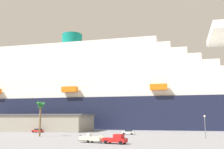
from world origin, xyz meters
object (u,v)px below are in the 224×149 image
at_px(pickup_truck, 116,139).
at_px(palm_tree, 40,109).
at_px(small_boat_on_trailer, 93,139).
at_px(street_lamp, 205,123).
at_px(cruise_ship, 115,95).
at_px(parked_car_red_hatchback, 38,130).
at_px(parked_car_white_van, 128,132).

height_order(pickup_truck, palm_tree, palm_tree).
bearing_deg(small_boat_on_trailer, pickup_truck, -12.01).
bearing_deg(street_lamp, cruise_ship, 125.01).
xyz_separation_m(pickup_truck, parked_car_red_hatchback, (-42.61, 37.17, -0.21)).
relative_size(palm_tree, parked_car_white_van, 2.47).
bearing_deg(parked_car_white_van, palm_tree, -143.50).
xyz_separation_m(cruise_ship, parked_car_white_van, (18.65, -49.77, -17.50)).
distance_m(pickup_truck, parked_car_red_hatchback, 56.54).
relative_size(pickup_truck, street_lamp, 0.90).
bearing_deg(parked_car_red_hatchback, cruise_ship, 68.89).
height_order(street_lamp, parked_car_white_van, street_lamp).
relative_size(palm_tree, street_lamp, 1.66).
relative_size(parked_car_white_van, parked_car_red_hatchback, 0.90).
height_order(pickup_truck, small_boat_on_trailer, pickup_truck).
height_order(palm_tree, street_lamp, palm_tree).
distance_m(parked_car_white_van, parked_car_red_hatchback, 37.28).
relative_size(palm_tree, parked_car_red_hatchback, 2.23).
distance_m(cruise_ship, palm_tree, 68.90).
bearing_deg(cruise_ship, palm_tree, -94.98).
distance_m(small_boat_on_trailer, palm_tree, 29.96).
height_order(small_boat_on_trailer, palm_tree, palm_tree).
distance_m(palm_tree, parked_car_white_van, 31.52).
bearing_deg(parked_car_white_van, cruise_ship, 110.55).
bearing_deg(pickup_truck, cruise_ship, 105.72).
height_order(cruise_ship, street_lamp, cruise_ship).
bearing_deg(palm_tree, parked_car_white_van, 36.50).
bearing_deg(parked_car_red_hatchback, parked_car_white_van, -2.47).
bearing_deg(parked_car_white_van, parked_car_red_hatchback, 177.53).
bearing_deg(cruise_ship, parked_car_white_van, -69.45).
bearing_deg(palm_tree, street_lamp, 5.65).
distance_m(street_lamp, parked_car_white_van, 28.93).
relative_size(pickup_truck, parked_car_white_van, 1.34).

